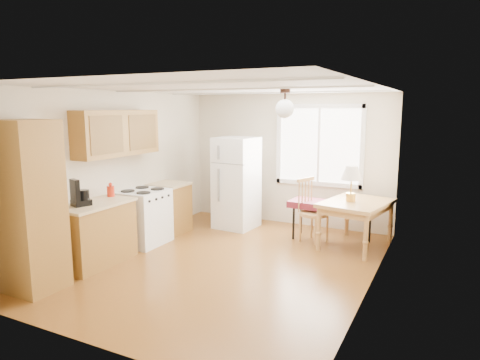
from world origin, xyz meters
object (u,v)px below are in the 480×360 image
Objects in this scene: bench at (332,207)px; dining_table at (356,207)px; refrigerator at (236,183)px; chair at (309,205)px.

bench is 1.07× the size of dining_table.
refrigerator reaches higher than dining_table.
chair is at bearing -3.07° from refrigerator.
refrigerator is 1.59× the size of chair.
bench is 0.45m from dining_table.
refrigerator is at bearing -178.71° from bench.
refrigerator is 1.52m from chair.
dining_table is at bearing -13.61° from bench.
dining_table is (0.43, -0.13, 0.06)m from bench.
bench is at bearing 174.66° from dining_table.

